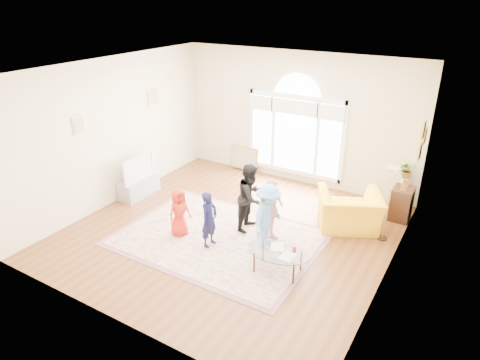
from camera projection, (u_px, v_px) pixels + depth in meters
The scene contains 18 objects.
ground at pixel (231, 231), 8.59m from camera, with size 6.00×6.00×0.00m, color brown.
room_shell at pixel (294, 122), 10.17m from camera, with size 6.00×6.00×6.00m.
area_rug at pixel (218, 238), 8.34m from camera, with size 3.60×2.60×0.02m, color beige.
rug_border at pixel (218, 238), 8.34m from camera, with size 3.80×2.80×0.01m, color #8A5561.
tv_console at pixel (139, 187), 10.04m from camera, with size 0.45×1.00×0.42m, color #97999F.
television at pixel (137, 167), 9.83m from camera, with size 0.17×1.01×0.58m.
coffee_table at pixel (278, 252), 7.20m from camera, with size 1.17×0.81×0.54m.
armchair at pixel (349, 211), 8.57m from camera, with size 1.19×1.04×0.78m, color yellow.
side_cabinet at pixel (401, 204), 8.95m from camera, with size 0.40×0.50×0.70m, color black.
floor_lamp at pixel (391, 179), 7.82m from camera, with size 0.31×0.31×1.51m.
plant_pedestal at pixel (403, 192), 9.44m from camera, with size 0.20×0.20×0.70m, color white.
potted_plant at pixel (407, 170), 9.22m from camera, with size 0.34×0.30×0.38m, color #33722D.
leaning_picture at pixel (244, 170), 11.52m from camera, with size 0.80×0.05×0.62m, color tan.
child_red at pixel (179, 212), 8.27m from camera, with size 0.48×0.31×0.98m, color red.
child_navy at pixel (209, 219), 7.89m from camera, with size 0.40×0.26×1.09m, color #121237.
child_black at pixel (251, 197), 8.43m from camera, with size 0.67×0.52×1.38m, color black.
child_pink at pixel (270, 211), 8.00m from camera, with size 0.75×0.31×1.28m, color #F6AEC6.
child_blue at pixel (268, 217), 7.79m from camera, with size 0.83×0.47×1.28m, color #649DD8.
Camera 1 is at (3.98, -6.28, 4.44)m, focal length 32.00 mm.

